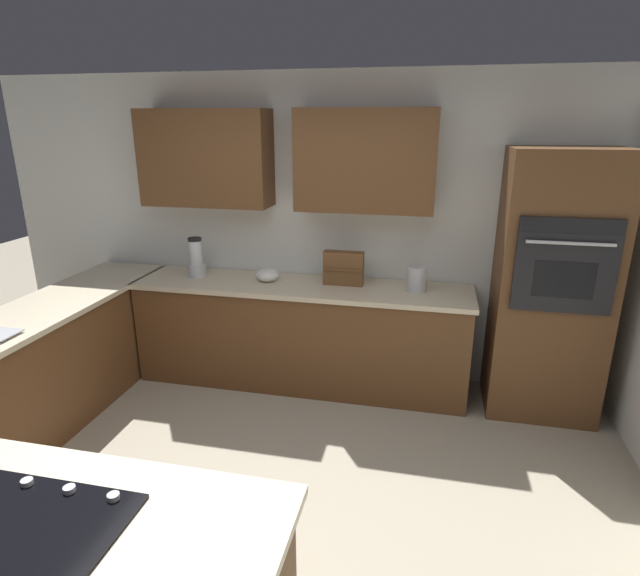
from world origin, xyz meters
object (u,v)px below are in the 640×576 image
object	(u,v)px
wall_oven	(551,287)
spice_rack	(343,268)
cooktop	(0,535)
blender	(196,260)
mixing_bowl	(267,275)
kettle	(416,279)

from	to	relation	value
wall_oven	spice_rack	size ratio (longest dim) A/B	6.13
cooktop	blender	bearing A→B (deg)	-76.93
mixing_bowl	kettle	distance (m)	1.25
kettle	wall_oven	bearing A→B (deg)	177.61
cooktop	blender	size ratio (longest dim) A/B	2.19
wall_oven	blender	size ratio (longest dim) A/B	5.86
mixing_bowl	spice_rack	world-z (taller)	spice_rack
wall_oven	cooktop	xyz separation A→B (m)	(2.23, 2.86, -0.11)
wall_oven	cooktop	world-z (taller)	wall_oven
spice_rack	kettle	xyz separation A→B (m)	(-0.60, 0.04, -0.04)
cooktop	wall_oven	bearing A→B (deg)	-127.88
blender	kettle	bearing A→B (deg)	-180.00
cooktop	spice_rack	bearing A→B (deg)	-102.00
spice_rack	blender	bearing A→B (deg)	1.87
mixing_bowl	kettle	world-z (taller)	kettle
kettle	mixing_bowl	bearing A→B (deg)	0.00
blender	wall_oven	bearing A→B (deg)	179.18
spice_rack	kettle	world-z (taller)	spice_rack
blender	spice_rack	world-z (taller)	blender
wall_oven	mixing_bowl	distance (m)	2.25
wall_oven	mixing_bowl	size ratio (longest dim) A/B	10.28
wall_oven	mixing_bowl	xyz separation A→B (m)	(2.25, -0.04, -0.06)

